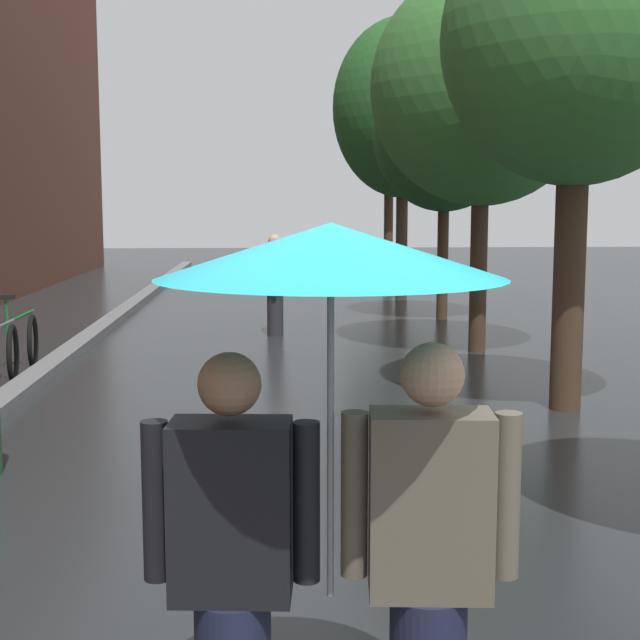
# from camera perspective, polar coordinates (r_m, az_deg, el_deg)

# --- Properties ---
(kerb_strip) EXTENTS (0.30, 36.00, 0.12)m
(kerb_strip) POSITION_cam_1_polar(r_m,az_deg,el_deg) (13.62, -14.97, -1.56)
(kerb_strip) COLOR slate
(kerb_strip) RESTS_ON ground
(street_tree_1) EXTENTS (2.69, 2.69, 5.16)m
(street_tree_1) POSITION_cam_1_polar(r_m,az_deg,el_deg) (9.65, 15.84, 16.48)
(street_tree_1) COLOR #473323
(street_tree_1) RESTS_ON ground
(street_tree_2) EXTENTS (3.10, 3.10, 5.32)m
(street_tree_2) POSITION_cam_1_polar(r_m,az_deg,el_deg) (13.11, 10.16, 14.12)
(street_tree_2) COLOR #473323
(street_tree_2) RESTS_ON ground
(street_tree_3) EXTENTS (2.59, 2.59, 4.76)m
(street_tree_3) POSITION_cam_1_polar(r_m,az_deg,el_deg) (16.73, 7.84, 11.52)
(street_tree_3) COLOR #473323
(street_tree_3) RESTS_ON ground
(street_tree_4) EXTENTS (3.08, 3.08, 6.11)m
(street_tree_4) POSITION_cam_1_polar(r_m,az_deg,el_deg) (20.40, 5.24, 13.08)
(street_tree_4) COLOR #473323
(street_tree_4) RESTS_ON ground
(street_tree_5) EXTENTS (2.37, 2.37, 5.02)m
(street_tree_5) POSITION_cam_1_polar(r_m,az_deg,el_deg) (24.51, 4.37, 11.04)
(street_tree_5) COLOR #473323
(street_tree_5) RESTS_ON ground
(couple_under_umbrella) EXTENTS (1.24, 1.14, 2.05)m
(couple_under_umbrella) POSITION_cam_1_polar(r_m,az_deg,el_deg) (2.99, 0.70, -6.82)
(couple_under_umbrella) COLOR #1E233D
(couple_under_umbrella) RESTS_ON ground
(pedestrian_walking_midground) EXTENTS (0.34, 0.59, 1.62)m
(pedestrian_walking_midground) POSITION_cam_1_polar(r_m,az_deg,el_deg) (14.50, -2.79, 2.42)
(pedestrian_walking_midground) COLOR #2D2D33
(pedestrian_walking_midground) RESTS_ON ground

